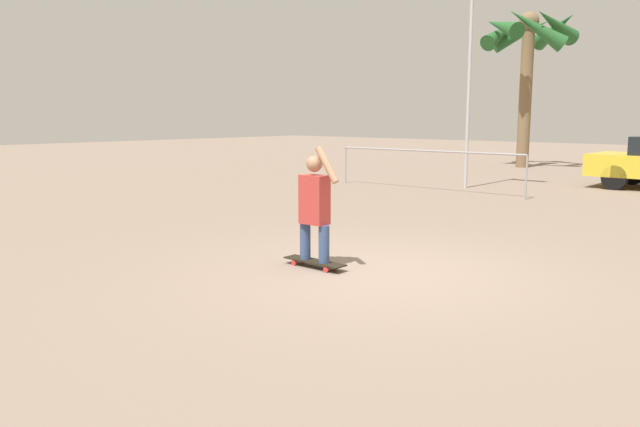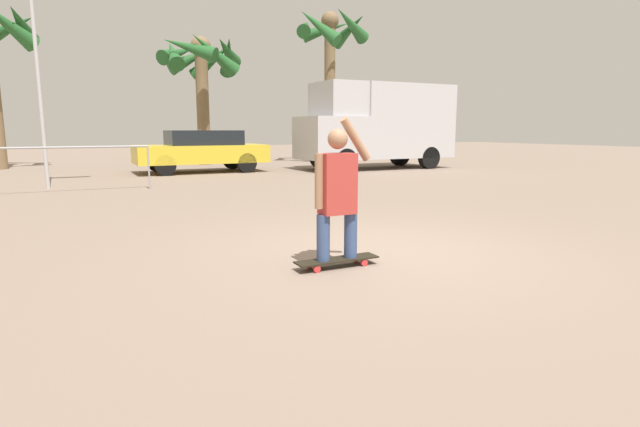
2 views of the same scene
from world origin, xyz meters
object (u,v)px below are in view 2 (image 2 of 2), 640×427
(person_skateboarder, at_px, (337,189))
(flagpole, at_px, (39,29))
(skateboard, at_px, (337,260))
(camper_van, at_px, (378,123))
(palm_tree_near_van, at_px, (330,43))
(palm_tree_center_background, at_px, (202,62))
(parked_car_yellow, at_px, (202,150))

(person_skateboarder, bearing_deg, flagpole, 106.97)
(skateboard, xyz_separation_m, flagpole, (-2.92, 9.57, 3.75))
(camper_van, bearing_deg, person_skateboarder, -124.75)
(palm_tree_near_van, height_order, palm_tree_center_background, palm_tree_near_van)
(skateboard, bearing_deg, person_skateboarder, 180.00)
(parked_car_yellow, distance_m, palm_tree_near_van, 8.07)
(parked_car_yellow, bearing_deg, palm_tree_near_van, 22.23)
(skateboard, xyz_separation_m, parked_car_yellow, (1.57, 12.67, 0.69))
(palm_tree_center_background, relative_size, flagpole, 0.80)
(palm_tree_near_van, relative_size, palm_tree_center_background, 1.24)
(camper_van, bearing_deg, flagpole, -170.52)
(skateboard, height_order, palm_tree_near_van, palm_tree_near_van)
(person_skateboarder, height_order, palm_tree_near_van, palm_tree_near_van)
(skateboard, relative_size, flagpole, 0.14)
(flagpole, bearing_deg, skateboard, -73.03)
(person_skateboarder, xyz_separation_m, flagpole, (-2.92, 9.57, 2.98))
(person_skateboarder, bearing_deg, palm_tree_near_van, 62.72)
(palm_tree_near_van, bearing_deg, camper_van, -89.52)
(camper_van, bearing_deg, palm_tree_center_background, 136.62)
(skateboard, distance_m, palm_tree_center_background, 17.09)
(parked_car_yellow, height_order, flagpole, flagpole)
(person_skateboarder, relative_size, camper_van, 0.26)
(skateboard, xyz_separation_m, palm_tree_center_background, (2.59, 16.39, 4.10))
(person_skateboarder, height_order, palm_tree_center_background, palm_tree_center_background)
(camper_van, height_order, palm_tree_near_van, palm_tree_near_van)
(skateboard, height_order, camper_van, camper_van)
(skateboard, height_order, palm_tree_center_background, palm_tree_center_background)
(person_skateboarder, distance_m, palm_tree_center_background, 16.92)
(skateboard, distance_m, parked_car_yellow, 12.79)
(palm_tree_near_van, distance_m, flagpole, 12.25)
(skateboard, xyz_separation_m, camper_van, (7.89, 11.38, 1.60))
(palm_tree_center_background, bearing_deg, parked_car_yellow, -105.45)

